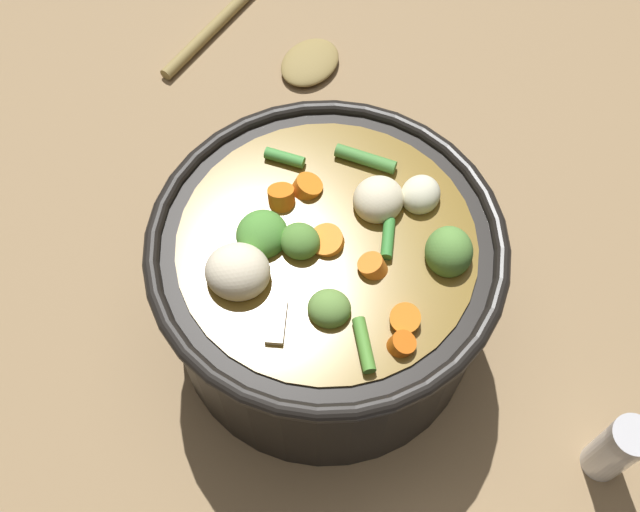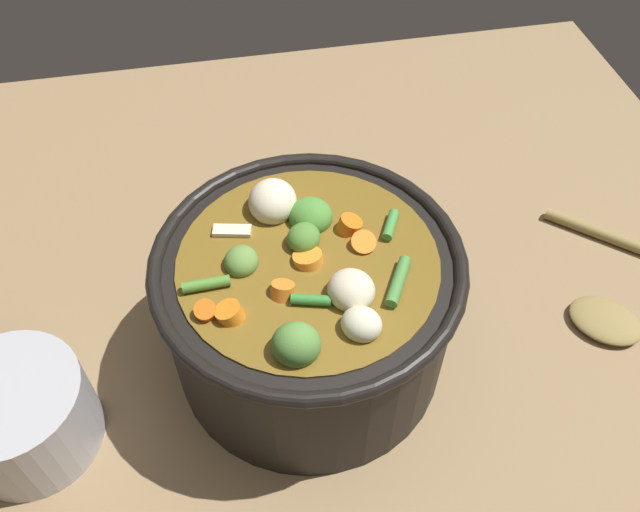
% 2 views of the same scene
% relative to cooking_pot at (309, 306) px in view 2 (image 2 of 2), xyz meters
% --- Properties ---
extents(ground_plane, '(1.10, 1.10, 0.00)m').
position_rel_cooking_pot_xyz_m(ground_plane, '(0.00, -0.00, -0.08)').
color(ground_plane, '#8C704C').
extents(cooking_pot, '(0.28, 0.28, 0.17)m').
position_rel_cooking_pot_xyz_m(cooking_pot, '(0.00, 0.00, 0.00)').
color(cooking_pot, black).
rests_on(cooking_pot, ground_plane).
extents(wooden_spoon, '(0.21, 0.21, 0.02)m').
position_rel_cooking_pot_xyz_m(wooden_spoon, '(0.01, -0.34, -0.07)').
color(wooden_spoon, olive).
rests_on(wooden_spoon, ground_plane).
extents(small_saucepan, '(0.20, 0.19, 0.09)m').
position_rel_cooking_pot_xyz_m(small_saucepan, '(-0.04, 0.27, -0.04)').
color(small_saucepan, '#ADADB2').
rests_on(small_saucepan, ground_plane).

